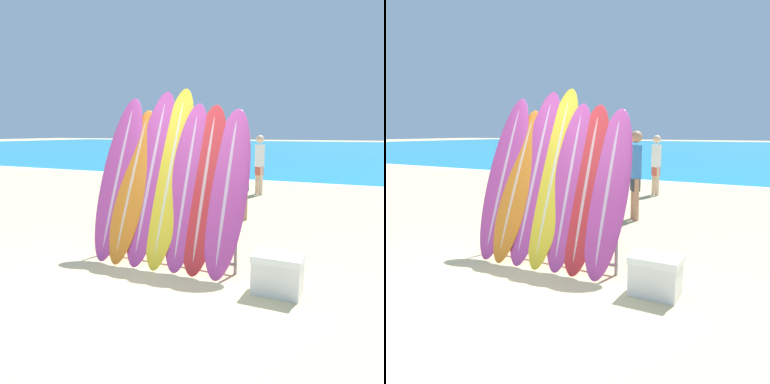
% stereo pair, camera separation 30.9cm
% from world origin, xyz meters
% --- Properties ---
extents(ground_plane, '(160.00, 160.00, 0.00)m').
position_xyz_m(ground_plane, '(0.00, 0.00, 0.00)').
color(ground_plane, tan).
extents(ocean_water, '(120.00, 60.00, 0.01)m').
position_xyz_m(ocean_water, '(0.00, 38.55, 0.00)').
color(ocean_water, teal).
rests_on(ocean_water, ground_plane).
extents(surfboard_rack, '(1.94, 0.04, 0.81)m').
position_xyz_m(surfboard_rack, '(-0.16, 0.73, 0.44)').
color(surfboard_rack, slate).
rests_on(surfboard_rack, ground_plane).
extents(surfboard_slot_0, '(0.55, 0.97, 2.19)m').
position_xyz_m(surfboard_slot_0, '(-0.95, 0.82, 1.09)').
color(surfboard_slot_0, '#B23D8E').
rests_on(surfboard_slot_0, ground_plane).
extents(surfboard_slot_1, '(0.49, 0.98, 2.02)m').
position_xyz_m(surfboard_slot_1, '(-0.70, 0.79, 1.01)').
color(surfboard_slot_1, orange).
rests_on(surfboard_slot_1, ground_plane).
extents(surfboard_slot_2, '(0.55, 0.99, 2.26)m').
position_xyz_m(surfboard_slot_2, '(-0.44, 0.85, 1.13)').
color(surfboard_slot_2, '#B23D8E').
rests_on(surfboard_slot_2, ground_plane).
extents(surfboard_slot_3, '(0.51, 1.01, 2.29)m').
position_xyz_m(surfboard_slot_3, '(-0.16, 0.85, 1.15)').
color(surfboard_slot_3, yellow).
rests_on(surfboard_slot_3, ground_plane).
extents(surfboard_slot_4, '(0.49, 0.83, 2.07)m').
position_xyz_m(surfboard_slot_4, '(0.11, 0.79, 1.04)').
color(surfboard_slot_4, '#B23D8E').
rests_on(surfboard_slot_4, ground_plane).
extents(surfboard_slot_5, '(0.51, 0.82, 2.05)m').
position_xyz_m(surfboard_slot_5, '(0.35, 0.79, 1.03)').
color(surfboard_slot_5, red).
rests_on(surfboard_slot_5, ground_plane).
extents(surfboard_slot_6, '(0.51, 0.82, 1.99)m').
position_xyz_m(surfboard_slot_6, '(0.65, 0.78, 1.00)').
color(surfboard_slot_6, '#B23D8E').
rests_on(surfboard_slot_6, ground_plane).
extents(person_near_water, '(0.28, 0.22, 1.63)m').
position_xyz_m(person_near_water, '(-1.64, 3.38, 0.89)').
color(person_near_water, tan).
rests_on(person_near_water, ground_plane).
extents(person_mid_beach, '(0.28, 0.26, 1.61)m').
position_xyz_m(person_mid_beach, '(-0.51, 6.58, 0.88)').
color(person_mid_beach, beige).
rests_on(person_mid_beach, ground_plane).
extents(person_far_left, '(0.27, 0.29, 1.72)m').
position_xyz_m(person_far_left, '(-0.01, 3.58, 0.94)').
color(person_far_left, '#A87A5B').
rests_on(person_far_left, ground_plane).
extents(cooler_box, '(0.52, 0.35, 0.43)m').
position_xyz_m(cooler_box, '(1.36, 0.42, 0.22)').
color(cooler_box, silver).
rests_on(cooler_box, ground_plane).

